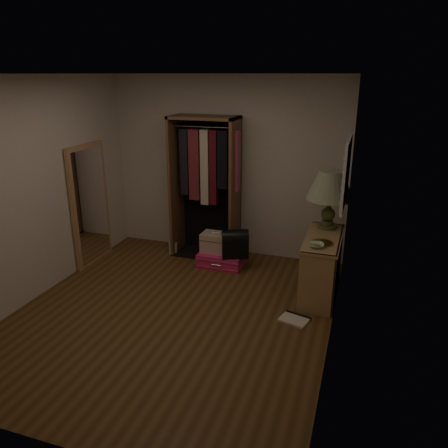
# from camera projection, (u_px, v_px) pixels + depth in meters

# --- Properties ---
(ground) EXTENTS (4.00, 4.00, 0.00)m
(ground) POSITION_uv_depth(u_px,v_px,m) (173.00, 313.00, 5.01)
(ground) COLOR #513417
(ground) RESTS_ON ground
(room_walls) EXTENTS (3.52, 4.02, 2.60)m
(room_walls) POSITION_uv_depth(u_px,v_px,m) (176.00, 185.00, 4.54)
(room_walls) COLOR beige
(room_walls) RESTS_ON ground
(console_bookshelf) EXTENTS (0.42, 1.12, 0.75)m
(console_bookshelf) POSITION_uv_depth(u_px,v_px,m) (322.00, 263.00, 5.36)
(console_bookshelf) COLOR #A47E4F
(console_bookshelf) RESTS_ON ground
(open_wardrobe) EXTENTS (0.99, 0.50, 2.05)m
(open_wardrobe) POSITION_uv_depth(u_px,v_px,m) (208.00, 176.00, 6.27)
(open_wardrobe) COLOR brown
(open_wardrobe) RESTS_ON ground
(floor_mirror) EXTENTS (0.06, 0.80, 1.70)m
(floor_mirror) POSITION_uv_depth(u_px,v_px,m) (90.00, 205.00, 6.14)
(floor_mirror) COLOR tan
(floor_mirror) RESTS_ON ground
(pink_suitcase) EXTENTS (0.64, 0.47, 0.20)m
(pink_suitcase) POSITION_uv_depth(u_px,v_px,m) (222.00, 259.00, 6.22)
(pink_suitcase) COLOR #E31B64
(pink_suitcase) RESTS_ON ground
(train_case) EXTENTS (0.41, 0.29, 0.29)m
(train_case) POSITION_uv_depth(u_px,v_px,m) (216.00, 242.00, 6.18)
(train_case) COLOR #C0AB92
(train_case) RESTS_ON pink_suitcase
(black_bag) EXTENTS (0.42, 0.35, 0.39)m
(black_bag) POSITION_uv_depth(u_px,v_px,m) (235.00, 243.00, 6.00)
(black_bag) COLOR black
(black_bag) RESTS_ON pink_suitcase
(table_lamp) EXTENTS (0.59, 0.59, 0.73)m
(table_lamp) POSITION_uv_depth(u_px,v_px,m) (330.00, 187.00, 5.36)
(table_lamp) COLOR #484F26
(table_lamp) RESTS_ON console_bookshelf
(brass_tray) EXTENTS (0.32, 0.32, 0.01)m
(brass_tray) POSITION_uv_depth(u_px,v_px,m) (322.00, 243.00, 5.01)
(brass_tray) COLOR #AC8542
(brass_tray) RESTS_ON console_bookshelf
(ceramic_bowl) EXTENTS (0.20, 0.20, 0.04)m
(ceramic_bowl) POSITION_uv_depth(u_px,v_px,m) (316.00, 245.00, 4.91)
(ceramic_bowl) COLOR #B1D1AE
(ceramic_bowl) RESTS_ON console_bookshelf
(white_jug) EXTENTS (0.14, 0.14, 0.21)m
(white_jug) POSITION_uv_depth(u_px,v_px,m) (173.00, 248.00, 6.63)
(white_jug) COLOR white
(white_jug) RESTS_ON ground
(floor_book) EXTENTS (0.36, 0.32, 0.03)m
(floor_book) POSITION_uv_depth(u_px,v_px,m) (295.00, 319.00, 4.86)
(floor_book) COLOR beige
(floor_book) RESTS_ON ground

